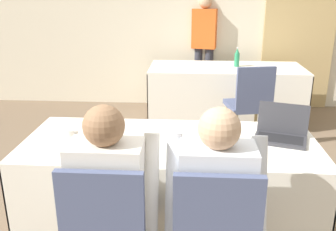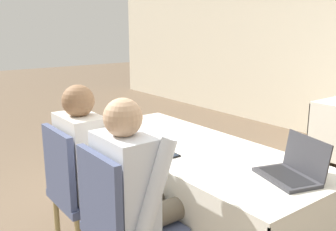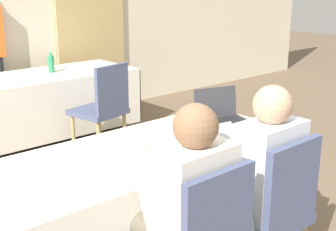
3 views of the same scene
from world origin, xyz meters
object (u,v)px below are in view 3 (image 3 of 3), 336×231
at_px(water_bottle, 51,62).
at_px(chair_near_right, 270,210).
at_px(person_checkered_shirt, 182,207).
at_px(chair_far_spare, 103,106).
at_px(person_white_shirt, 256,176).
at_px(laptop, 221,116).
at_px(cell_phone, 184,157).

bearing_deg(water_bottle, chair_near_right, -97.69).
xyz_separation_m(chair_near_right, person_checkered_shirt, (-0.53, 0.10, 0.16)).
height_order(chair_near_right, chair_far_spare, same).
relative_size(water_bottle, person_white_shirt, 0.21).
xyz_separation_m(person_checkered_shirt, person_white_shirt, (0.53, 0.00, 0.00)).
bearing_deg(chair_far_spare, person_checkered_shirt, 53.95).
height_order(water_bottle, person_white_shirt, person_white_shirt).
bearing_deg(chair_near_right, laptop, -120.72).
distance_m(water_bottle, chair_far_spare, 0.94).
height_order(water_bottle, chair_far_spare, water_bottle).
distance_m(person_checkered_shirt, person_white_shirt, 0.53).
bearing_deg(water_bottle, cell_phone, -102.84).
bearing_deg(person_white_shirt, laptop, -124.37).
xyz_separation_m(chair_far_spare, person_checkered_shirt, (-1.04, -2.23, 0.16)).
distance_m(cell_phone, chair_far_spare, 2.01).
height_order(laptop, person_white_shirt, person_white_shirt).
bearing_deg(person_checkered_shirt, chair_near_right, 168.96).
bearing_deg(person_checkered_shirt, water_bottle, -107.31).
relative_size(laptop, water_bottle, 1.61).
distance_m(cell_phone, person_white_shirt, 0.41).
height_order(laptop, chair_far_spare, laptop).
relative_size(laptop, person_checkered_shirt, 0.33).
bearing_deg(person_checkered_shirt, person_white_shirt, -180.00).
height_order(water_bottle, person_checkered_shirt, person_checkered_shirt).
height_order(cell_phone, water_bottle, water_bottle).
bearing_deg(laptop, chair_far_spare, 105.94).
bearing_deg(person_checkered_shirt, cell_phone, -134.01).
bearing_deg(chair_far_spare, chair_near_right, 66.74).
height_order(person_checkered_shirt, person_white_shirt, same).
bearing_deg(chair_near_right, chair_far_spare, -102.11).
xyz_separation_m(chair_near_right, chair_far_spare, (0.50, 2.33, 0.00)).
xyz_separation_m(water_bottle, chair_near_right, (-0.43, -3.21, -0.32)).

